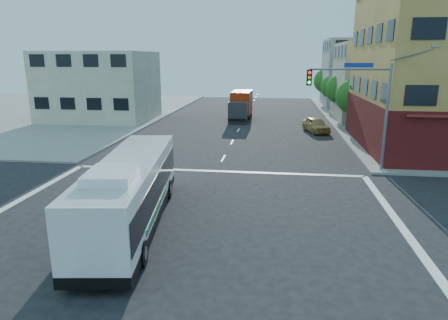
# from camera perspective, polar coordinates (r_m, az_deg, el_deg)

# --- Properties ---
(ground) EXTENTS (120.00, 120.00, 0.00)m
(ground) POSITION_cam_1_polar(r_m,az_deg,el_deg) (17.68, -5.69, -10.07)
(ground) COLOR black
(ground) RESTS_ON ground
(building_east_near) EXTENTS (12.06, 10.06, 9.00)m
(building_east_near) POSITION_cam_1_polar(r_m,az_deg,el_deg) (51.43, 22.62, 10.22)
(building_east_near) COLOR #C7B298
(building_east_near) RESTS_ON ground
(building_east_far) EXTENTS (12.06, 10.06, 10.00)m
(building_east_far) POSITION_cam_1_polar(r_m,az_deg,el_deg) (65.03, 19.50, 11.59)
(building_east_far) COLOR #A7A7A2
(building_east_far) RESTS_ON ground
(building_west) EXTENTS (12.06, 10.06, 8.00)m
(building_west) POSITION_cam_1_polar(r_m,az_deg,el_deg) (50.25, -17.36, 10.02)
(building_west) COLOR beige
(building_west) RESTS_ON ground
(signal_mast_ne) EXTENTS (7.91, 1.13, 8.07)m
(signal_mast_ne) POSITION_cam_1_polar(r_m,az_deg,el_deg) (26.90, 18.96, 8.70)
(signal_mast_ne) COLOR slate
(signal_mast_ne) RESTS_ON ground
(street_tree_a) EXTENTS (3.60, 3.60, 5.53)m
(street_tree_a) POSITION_cam_1_polar(r_m,az_deg,el_deg) (44.48, 18.11, 8.93)
(street_tree_a) COLOR #341E13
(street_tree_a) RESTS_ON ground
(street_tree_b) EXTENTS (3.80, 3.80, 5.79)m
(street_tree_b) POSITION_cam_1_polar(r_m,az_deg,el_deg) (52.33, 16.55, 9.95)
(street_tree_b) COLOR #341E13
(street_tree_b) RESTS_ON ground
(street_tree_c) EXTENTS (3.40, 3.40, 5.29)m
(street_tree_c) POSITION_cam_1_polar(r_m,az_deg,el_deg) (60.25, 15.36, 10.26)
(street_tree_c) COLOR #341E13
(street_tree_c) RESTS_ON ground
(street_tree_d) EXTENTS (4.00, 4.00, 6.03)m
(street_tree_d) POSITION_cam_1_polar(r_m,az_deg,el_deg) (68.15, 14.49, 11.10)
(street_tree_d) COLOR #341E13
(street_tree_d) RESTS_ON ground
(transit_bus) EXTENTS (3.90, 11.57, 3.36)m
(transit_bus) POSITION_cam_1_polar(r_m,az_deg,el_deg) (18.03, -13.16, -4.28)
(transit_bus) COLOR black
(transit_bus) RESTS_ON ground
(box_truck) EXTENTS (2.38, 7.53, 3.37)m
(box_truck) POSITION_cam_1_polar(r_m,az_deg,el_deg) (48.52, 2.43, 7.70)
(box_truck) COLOR #2A2A30
(box_truck) RESTS_ON ground
(parked_car) EXTENTS (2.85, 4.65, 1.48)m
(parked_car) POSITION_cam_1_polar(r_m,az_deg,el_deg) (41.37, 13.02, 4.92)
(parked_car) COLOR tan
(parked_car) RESTS_ON ground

